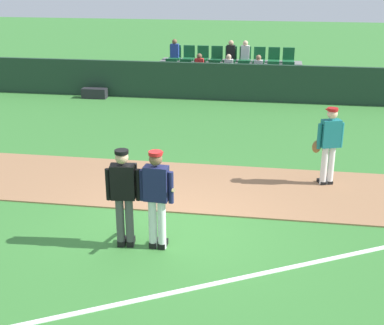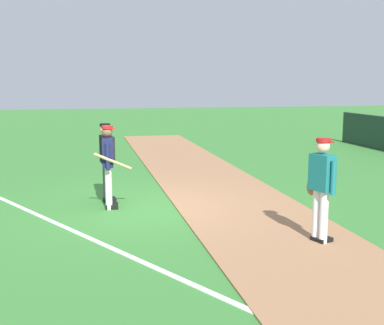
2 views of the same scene
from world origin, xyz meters
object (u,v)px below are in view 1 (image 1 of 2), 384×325
Objects in this scene: batter_navy_jersey at (157,196)px; runner_teal_jersey at (329,144)px; equipment_bag at (94,93)px; umpire_home_plate at (124,192)px.

batter_navy_jersey is 4.50m from runner_teal_jersey.
runner_teal_jersey is 10.56m from equipment_bag.
equipment_bag is (-4.12, 10.43, -0.82)m from umpire_home_plate.
runner_teal_jersey is 1.96× the size of equipment_bag.
umpire_home_plate is 1.00× the size of runner_teal_jersey.
batter_navy_jersey is 11.46m from equipment_bag.
batter_navy_jersey is 0.57m from umpire_home_plate.
batter_navy_jersey is at bearing 0.20° from umpire_home_plate.
runner_teal_jersey is at bearing 42.35° from umpire_home_plate.
batter_navy_jersey reaches higher than equipment_bag.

